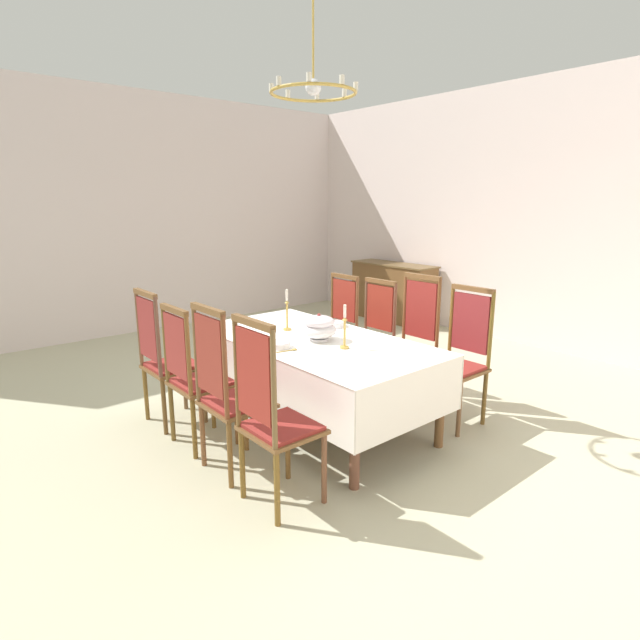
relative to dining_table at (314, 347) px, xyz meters
The scene contains 22 objects.
ground 0.73m from the dining_table, 90.00° to the left, with size 8.09×6.87×0.04m, color #BCB999.
back_wall 3.85m from the dining_table, 90.00° to the left, with size 8.09×0.08×3.33m, color silver.
left_wall 4.21m from the dining_table, behind, with size 0.08×6.87×3.33m, color silver.
dining_table is the anchor object (origin of this frame).
tablecloth 0.04m from the dining_table, 90.00° to the right, with size 2.15×1.13×0.43m.
chair_south_a 1.25m from the dining_table, 129.59° to the right, with size 0.44×0.42×1.16m.
chair_north_a 1.25m from the dining_table, 129.72° to the left, with size 0.44×0.42×1.09m.
chair_south_b 1.00m from the dining_table, 105.83° to the right, with size 0.44×0.42×1.12m.
chair_north_b 1.00m from the dining_table, 105.84° to the left, with size 0.44×0.42×1.10m.
chair_south_c 1.00m from the dining_table, 75.98° to the right, with size 0.44×0.42×1.20m.
chair_north_c 1.00m from the dining_table, 75.99° to the left, with size 0.44×0.42×1.21m.
chair_south_d 1.24m from the dining_table, 51.37° to the right, with size 0.44×0.42×1.22m.
chair_north_d 1.24m from the dining_table, 51.28° to the left, with size 0.44×0.42×1.17m.
soup_tureen 0.20m from the dining_table, ahead, with size 0.28×0.28×0.23m.
candlestick_west 0.43m from the dining_table, behind, with size 0.07×0.07×0.36m.
candlestick_east 0.43m from the dining_table, ahead, with size 0.07×0.07×0.35m.
bowl_near_left 0.39m from the dining_table, 86.21° to the right, with size 0.19×0.19×0.04m.
bowl_near_right 0.47m from the dining_table, 116.12° to the left, with size 0.19×0.19×0.04m.
spoon_primary 0.39m from the dining_table, 65.91° to the right, with size 0.05×0.18×0.01m.
spoon_secondary 0.55m from the dining_table, 126.68° to the left, with size 0.04×0.18×0.01m.
sideboard 4.03m from the dining_table, 122.39° to the left, with size 1.44×0.48×0.90m.
chandelier 1.98m from the dining_table, 90.55° to the right, with size 0.67×0.67×0.66m.
Camera 1 is at (3.13, -2.83, 1.87)m, focal length 28.48 mm.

